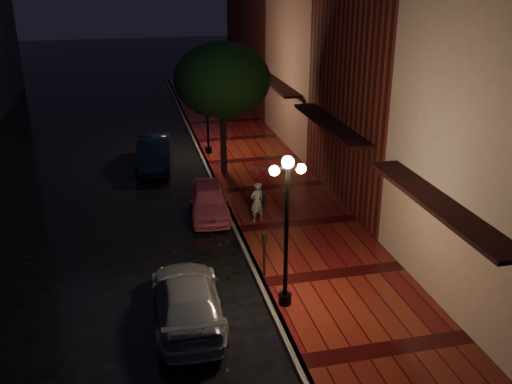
{
  "coord_description": "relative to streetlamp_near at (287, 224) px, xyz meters",
  "views": [
    {
      "loc": [
        -3.5,
        -18.01,
        8.91
      ],
      "look_at": [
        0.76,
        0.28,
        1.4
      ],
      "focal_mm": 40.0,
      "sensor_mm": 36.0,
      "label": 1
    }
  ],
  "objects": [
    {
      "name": "pink_car",
      "position": [
        -1.08,
        6.77,
        -1.98
      ],
      "size": [
        1.79,
        3.75,
        1.24
      ],
      "primitive_type": "imported",
      "rotation": [
        0.0,
        0.0,
        -0.09
      ],
      "color": "#D4576E",
      "rests_on": "ground"
    },
    {
      "name": "streetlamp_far",
      "position": [
        0.0,
        14.0,
        0.0
      ],
      "size": [
        0.96,
        0.36,
        4.31
      ],
      "color": "black",
      "rests_on": "sidewalk"
    },
    {
      "name": "woman_with_umbrella",
      "position": [
        0.51,
        5.51,
        -1.05
      ],
      "size": [
        0.88,
        0.9,
        2.12
      ],
      "rotation": [
        0.0,
        0.0,
        3.42
      ],
      "color": "white",
      "rests_on": "sidewalk"
    },
    {
      "name": "parking_meter",
      "position": [
        -0.2,
        1.59,
        -1.6
      ],
      "size": [
        0.15,
        0.13,
        1.4
      ],
      "rotation": [
        0.0,
        0.0,
        0.3
      ],
      "color": "black",
      "rests_on": "sidewalk"
    },
    {
      "name": "street_tree",
      "position": [
        0.26,
        10.99,
        1.64
      ],
      "size": [
        4.16,
        4.16,
        5.8
      ],
      "color": "black",
      "rests_on": "sidewalk"
    },
    {
      "name": "navy_car",
      "position": [
        -2.72,
        12.83,
        -1.88
      ],
      "size": [
        1.99,
        4.53,
        1.45
      ],
      "primitive_type": "imported",
      "rotation": [
        0.0,
        0.0,
        -0.11
      ],
      "color": "black",
      "rests_on": "ground"
    },
    {
      "name": "streetlamp_near",
      "position": [
        0.0,
        0.0,
        0.0
      ],
      "size": [
        0.96,
        0.36,
        4.31
      ],
      "color": "black",
      "rests_on": "sidewalk"
    },
    {
      "name": "curb",
      "position": [
        -0.35,
        5.0,
        -2.53
      ],
      "size": [
        0.25,
        60.0,
        0.15
      ],
      "primitive_type": "cube",
      "color": "#595451",
      "rests_on": "ground"
    },
    {
      "name": "ground",
      "position": [
        -0.35,
        5.0,
        -2.6
      ],
      "size": [
        120.0,
        120.0,
        0.0
      ],
      "primitive_type": "plane",
      "color": "black",
      "rests_on": "ground"
    },
    {
      "name": "storefront_mid",
      "position": [
        6.65,
        7.0,
        2.9
      ],
      "size": [
        5.0,
        8.0,
        11.0
      ],
      "primitive_type": "cube",
      "color": "#511914",
      "rests_on": "ground"
    },
    {
      "name": "silver_car",
      "position": [
        -2.68,
        0.05,
        -1.96
      ],
      "size": [
        1.92,
        4.46,
        1.28
      ],
      "primitive_type": "imported",
      "rotation": [
        0.0,
        0.0,
        3.11
      ],
      "color": "#94939A",
      "rests_on": "ground"
    },
    {
      "name": "storefront_extra",
      "position": [
        6.65,
        25.0,
        2.4
      ],
      "size": [
        5.0,
        12.0,
        10.0
      ],
      "primitive_type": "cube",
      "color": "#511914",
      "rests_on": "ground"
    },
    {
      "name": "storefront_far",
      "position": [
        6.65,
        15.0,
        1.9
      ],
      "size": [
        5.0,
        8.0,
        9.0
      ],
      "primitive_type": "cube",
      "color": "#8C5951",
      "rests_on": "ground"
    },
    {
      "name": "sidewalk",
      "position": [
        1.9,
        5.0,
        -2.53
      ],
      "size": [
        4.5,
        60.0,
        0.15
      ],
      "primitive_type": "cube",
      "color": "#4B0D0E",
      "rests_on": "ground"
    }
  ]
}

